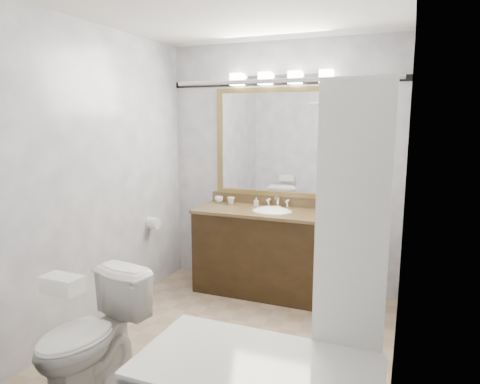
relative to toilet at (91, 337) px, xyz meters
name	(u,v)px	position (x,y,z in m)	size (l,w,h in m)	color
room	(232,185)	(0.59, 0.92, 0.87)	(2.42, 2.62, 2.52)	tan
vanity	(272,251)	(0.59, 1.94, 0.06)	(1.53, 0.58, 0.97)	black
mirror	(281,143)	(0.59, 2.20, 1.12)	(1.40, 0.04, 1.10)	olive
vanity_light_bar	(280,78)	(0.59, 2.15, 1.76)	(1.02, 0.14, 0.12)	silver
accent_stripe	(282,82)	(0.59, 2.21, 1.72)	(2.40, 0.01, 0.06)	black
tp_roll	(153,223)	(-0.55, 1.58, 0.32)	(0.12, 0.12, 0.11)	white
toilet	(91,337)	(0.00, 0.00, 0.00)	(0.42, 0.74, 0.75)	white
tissue_box	(62,284)	(0.00, -0.20, 0.43)	(0.24, 0.13, 0.10)	white
coffee_maker	(334,198)	(1.19, 1.90, 0.64)	(0.18, 0.22, 0.33)	black
cup_left	(219,199)	(-0.07, 2.11, 0.51)	(0.09, 0.09, 0.07)	white
cup_right	(231,201)	(0.08, 2.09, 0.51)	(0.08, 0.08, 0.07)	white
soap_bottle_a	(256,202)	(0.37, 2.08, 0.52)	(0.04, 0.04, 0.09)	white
soap_bar	(277,207)	(0.60, 2.05, 0.48)	(0.07, 0.05, 0.02)	beige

